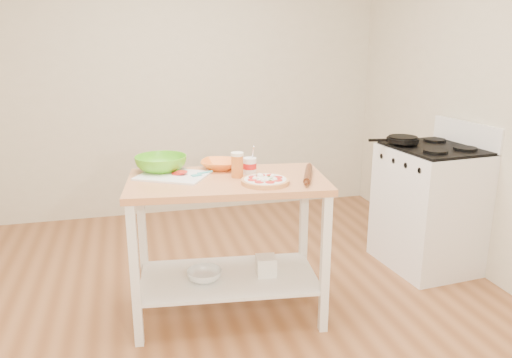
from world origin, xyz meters
The scene contains 15 objects.
room_shell centered at (0.00, 0.00, 1.35)m, with size 4.04×4.54×2.74m.
prep_island centered at (0.07, 0.17, 0.65)m, with size 1.24×0.77×0.90m.
gas_stove centered at (1.69, 0.49, 0.47)m, with size 0.66×0.75×1.11m.
skillet centered at (1.49, 0.63, 0.98)m, with size 0.37×0.24×0.03m.
pizza centered at (0.26, 0.01, 0.92)m, with size 0.28×0.28×0.04m.
cutting_board centered at (-0.24, 0.30, 0.91)m, with size 0.50×0.46×0.04m.
spatula centered at (-0.08, 0.26, 0.92)m, with size 0.14×0.09×0.01m.
knife centered at (-0.31, 0.47, 0.92)m, with size 0.26×0.10×0.01m.
orange_bowl centered at (0.07, 0.40, 0.93)m, with size 0.24×0.24×0.06m, color orange.
green_bowl centered at (-0.30, 0.43, 0.95)m, with size 0.32×0.32×0.10m, color #53B61A.
beer_pint centered at (0.13, 0.18, 0.98)m, with size 0.08×0.08×0.15m.
yogurt_tub centered at (0.23, 0.24, 0.95)m, with size 0.08×0.08×0.18m.
rolling_pin centered at (0.54, 0.07, 0.92)m, with size 0.04×0.04×0.35m, color #512612.
shelf_glass_bowl centered at (-0.09, 0.15, 0.29)m, with size 0.22×0.22×0.07m, color silver.
shelf_bin centered at (0.30, 0.13, 0.32)m, with size 0.12×0.12×0.12m, color white.
Camera 1 is at (-0.49, -2.65, 1.70)m, focal length 35.00 mm.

